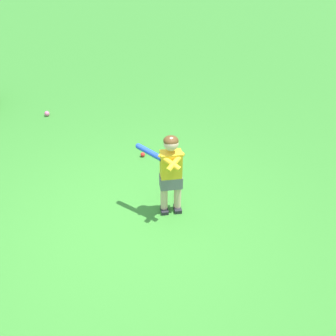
{
  "coord_description": "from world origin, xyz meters",
  "views": [
    {
      "loc": [
        0.07,
        -3.2,
        3.06
      ],
      "look_at": [
        0.5,
        0.5,
        0.45
      ],
      "focal_mm": 37.95,
      "sensor_mm": 36.0,
      "label": 1
    }
  ],
  "objects": [
    {
      "name": "play_ball_behind_batter",
      "position": [
        -1.51,
        3.13,
        0.05
      ],
      "size": [
        0.1,
        0.1,
        0.1
      ],
      "primitive_type": "sphere",
      "color": "pink",
      "rests_on": "ground"
    },
    {
      "name": "play_ball_far_left",
      "position": [
        0.22,
        1.5,
        0.04
      ],
      "size": [
        0.07,
        0.07,
        0.07
      ],
      "primitive_type": "sphere",
      "color": "red",
      "rests_on": "ground"
    },
    {
      "name": "ground_plane",
      "position": [
        0.0,
        0.0,
        0.0
      ],
      "size": [
        40.0,
        40.0,
        0.0
      ],
      "primitive_type": "plane",
      "color": "#38842D"
    },
    {
      "name": "child_batter",
      "position": [
        0.49,
        0.2,
        0.65
      ],
      "size": [
        0.56,
        0.46,
        1.08
      ],
      "color": "#232328",
      "rests_on": "ground"
    }
  ]
}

